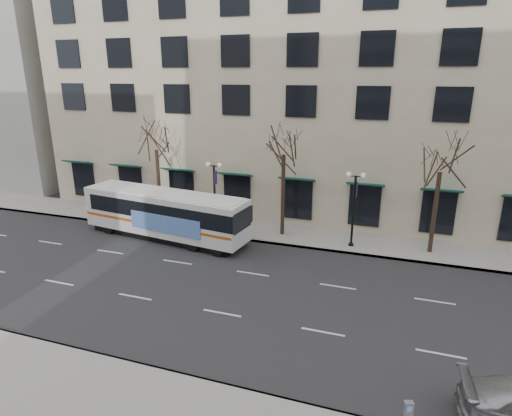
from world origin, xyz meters
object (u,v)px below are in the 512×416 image
at_px(tree_far_left, 156,137).
at_px(tree_far_mid, 284,141).
at_px(lamp_post_left, 215,193).
at_px(lamp_post_right, 354,206).
at_px(city_bus, 166,213).
at_px(pay_station, 408,412).
at_px(tree_far_right, 442,157).

relative_size(tree_far_left, tree_far_mid, 0.98).
bearing_deg(lamp_post_left, lamp_post_right, 0.00).
xyz_separation_m(city_bus, pay_station, (16.29, -13.21, -0.74)).
xyz_separation_m(tree_far_left, pay_station, (18.57, -16.22, -5.59)).
height_order(lamp_post_right, city_bus, lamp_post_right).
bearing_deg(lamp_post_left, tree_far_left, 173.17).
bearing_deg(lamp_post_left, tree_far_mid, 6.85).
bearing_deg(city_bus, tree_far_left, 134.60).
bearing_deg(pay_station, tree_far_right, 65.90).
xyz_separation_m(tree_far_mid, city_bus, (-7.72, -3.02, -5.05)).
bearing_deg(tree_far_mid, pay_station, -62.14).
bearing_deg(tree_far_right, pay_station, -95.02).
distance_m(lamp_post_left, city_bus, 3.80).
distance_m(tree_far_mid, lamp_post_right, 6.41).
relative_size(lamp_post_left, pay_station, 3.93).
bearing_deg(lamp_post_right, tree_far_mid, 173.17).
relative_size(tree_far_mid, lamp_post_right, 1.64).
bearing_deg(lamp_post_left, pay_station, -49.03).
bearing_deg(tree_far_left, tree_far_right, 0.00).
distance_m(lamp_post_right, pay_station, 16.13).
bearing_deg(tree_far_left, pay_station, -41.13).
relative_size(tree_far_left, city_bus, 0.65).
relative_size(tree_far_mid, tree_far_right, 1.06).
height_order(tree_far_left, city_bus, tree_far_left).
distance_m(tree_far_mid, lamp_post_left, 6.40).
bearing_deg(pay_station, lamp_post_left, 111.89).
bearing_deg(lamp_post_right, lamp_post_left, 180.00).
bearing_deg(tree_far_left, tree_far_mid, 0.00).
height_order(tree_far_left, lamp_post_right, tree_far_left).
bearing_deg(pay_station, tree_far_mid, 98.78).
distance_m(tree_far_left, lamp_post_right, 15.48).
height_order(tree_far_left, tree_far_right, tree_far_left).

